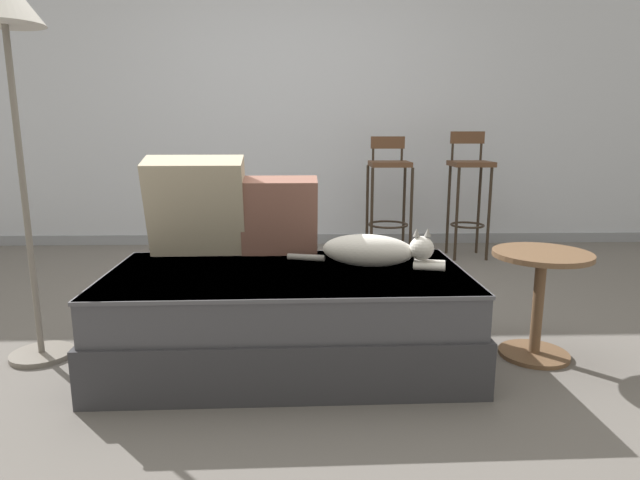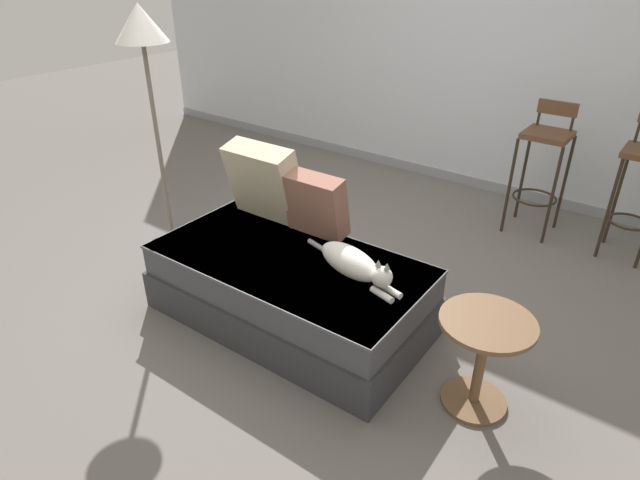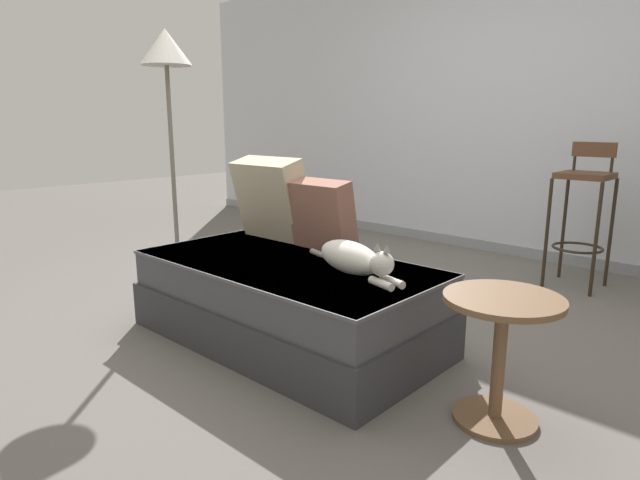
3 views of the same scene
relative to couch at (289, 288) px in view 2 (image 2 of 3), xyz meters
The scene contains 10 objects.
ground_plane 0.46m from the couch, 90.00° to the left, with size 16.00×16.00×0.00m, color #66605B.
wall_back_panel 2.86m from the couch, 90.00° to the left, with size 8.00×0.10×2.60m, color silver.
wall_baseboard_trim 2.60m from the couch, 90.00° to the left, with size 8.00×0.02×0.09m, color gray.
couch is the anchor object (origin of this frame).
throw_pillow_corner 0.72m from the couch, 145.14° to the left, with size 0.48×0.29×0.50m.
throw_pillow_middle 0.52m from the couch, 98.23° to the left, with size 0.38×0.21×0.40m.
cat 0.50m from the couch, ahead, with size 0.73×0.27×0.19m.
bar_stool_near_window 2.22m from the couch, 69.40° to the left, with size 0.34×0.34×0.99m.
side_table 1.16m from the couch, ahead, with size 0.44×0.44×0.50m.
floor_lamp 1.68m from the couch, behind, with size 0.32×0.32×1.70m.
Camera 2 is at (1.71, -2.38, 1.99)m, focal length 30.00 mm.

